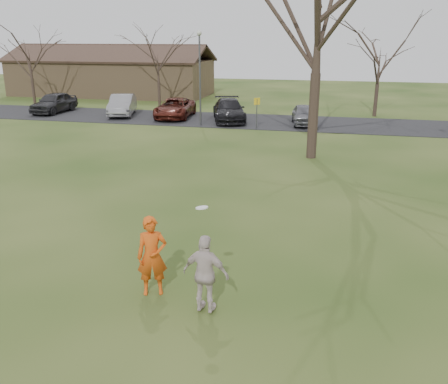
{
  "coord_description": "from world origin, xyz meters",
  "views": [
    {
      "loc": [
        3.09,
        -9.19,
        5.95
      ],
      "look_at": [
        0.0,
        4.0,
        1.5
      ],
      "focal_mm": 38.31,
      "sensor_mm": 36.0,
      "label": 1
    }
  ],
  "objects": [
    {
      "name": "small_tree_row",
      "position": [
        4.38,
        30.06,
        3.89
      ],
      "size": [
        55.0,
        5.9,
        8.5
      ],
      "color": "#352821",
      "rests_on": "ground"
    },
    {
      "name": "lamp_post",
      "position": [
        -6.0,
        22.5,
        3.97
      ],
      "size": [
        0.34,
        0.34,
        6.27
      ],
      "color": "#47474C",
      "rests_on": "ground"
    },
    {
      "name": "car_4",
      "position": [
        0.95,
        24.44,
        0.72
      ],
      "size": [
        2.16,
        4.17,
        1.36
      ],
      "primitive_type": "imported",
      "rotation": [
        0.0,
        0.0,
        0.15
      ],
      "color": "slate",
      "rests_on": "parking_strip"
    },
    {
      "name": "player_defender",
      "position": [
        -0.91,
        0.41,
        0.98
      ],
      "size": [
        0.84,
        0.69,
        1.96
      ],
      "primitive_type": "imported",
      "rotation": [
        0.0,
        0.0,
        0.36
      ],
      "color": "#CE4B11",
      "rests_on": "ground"
    },
    {
      "name": "car_0",
      "position": [
        -19.01,
        25.28,
        0.84
      ],
      "size": [
        1.99,
        4.74,
        1.6
      ],
      "primitive_type": "imported",
      "rotation": [
        0.0,
        0.0,
        -0.02
      ],
      "color": "#28282B",
      "rests_on": "parking_strip"
    },
    {
      "name": "building",
      "position": [
        -20.0,
        38.0,
        1.93
      ],
      "size": [
        20.6,
        8.5,
        5.14
      ],
      "color": "#8C6D4C",
      "rests_on": "ground"
    },
    {
      "name": "car_2",
      "position": [
        -8.73,
        25.09,
        0.76
      ],
      "size": [
        2.83,
        5.35,
        1.44
      ],
      "primitive_type": "imported",
      "rotation": [
        0.0,
        0.0,
        0.09
      ],
      "color": "#4F1A12",
      "rests_on": "parking_strip"
    },
    {
      "name": "car_1",
      "position": [
        -13.09,
        25.27,
        0.83
      ],
      "size": [
        2.94,
        5.07,
        1.58
      ],
      "primitive_type": "imported",
      "rotation": [
        0.0,
        0.0,
        0.28
      ],
      "color": "gray",
      "rests_on": "parking_strip"
    },
    {
      "name": "car_3",
      "position": [
        -4.46,
        24.6,
        0.81
      ],
      "size": [
        3.6,
        5.72,
        1.54
      ],
      "primitive_type": "imported",
      "rotation": [
        0.0,
        0.0,
        0.29
      ],
      "color": "black",
      "rests_on": "parking_strip"
    },
    {
      "name": "catching_play",
      "position": [
        0.56,
        -0.13,
        0.97
      ],
      "size": [
        1.1,
        0.56,
        2.45
      ],
      "color": "beige",
      "rests_on": "ground"
    },
    {
      "name": "big_tree",
      "position": [
        2.0,
        15.0,
        7.0
      ],
      "size": [
        9.0,
        9.0,
        14.0
      ],
      "primitive_type": null,
      "color": "#352821",
      "rests_on": "ground"
    },
    {
      "name": "parking_strip",
      "position": [
        0.0,
        25.0,
        0.02
      ],
      "size": [
        62.0,
        6.5,
        0.04
      ],
      "primitive_type": "cube",
      "color": "black",
      "rests_on": "ground"
    },
    {
      "name": "sign_yellow",
      "position": [
        -2.0,
        22.0,
        1.45
      ],
      "size": [
        0.35,
        0.35,
        2.08
      ],
      "color": "#47474C",
      "rests_on": "ground"
    },
    {
      "name": "ground",
      "position": [
        0.0,
        0.0,
        0.0
      ],
      "size": [
        120.0,
        120.0,
        0.0
      ],
      "primitive_type": "plane",
      "color": "#1E380F",
      "rests_on": "ground"
    }
  ]
}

